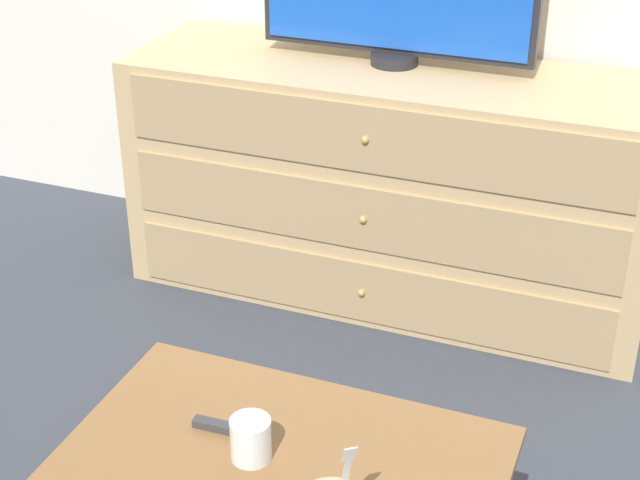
# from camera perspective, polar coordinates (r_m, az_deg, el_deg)

# --- Properties ---
(ground_plane) EXTENTS (12.00, 12.00, 0.00)m
(ground_plane) POSITION_cam_1_polar(r_m,az_deg,el_deg) (3.62, 7.23, -0.92)
(ground_plane) COLOR #383D47
(dresser) EXTENTS (1.70, 0.54, 0.78)m
(dresser) POSITION_cam_1_polar(r_m,az_deg,el_deg) (3.22, 4.09, 3.21)
(dresser) COLOR tan
(dresser) RESTS_ON ground_plane
(drink_cup) EXTENTS (0.08, 0.08, 0.09)m
(drink_cup) POSITION_cam_1_polar(r_m,az_deg,el_deg) (1.96, -4.04, -11.60)
(drink_cup) COLOR white
(drink_cup) RESTS_ON coffee_table
(remote_control) EXTENTS (0.15, 0.03, 0.02)m
(remote_control) POSITION_cam_1_polar(r_m,az_deg,el_deg) (2.04, -5.38, -10.86)
(remote_control) COLOR #38383D
(remote_control) RESTS_ON coffee_table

